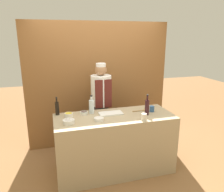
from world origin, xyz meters
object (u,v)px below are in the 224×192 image
object	(u,v)px
sauce_bowl_red	(84,113)
sauce_bowl_green	(99,119)
sauce_bowl_yellow	(69,115)
chef_center	(101,106)
cutting_board	(111,113)
cup_blue	(152,109)
sauce_bowl_brown	(69,121)
bottle_wine	(147,107)
bottle_soy	(57,108)
bottle_clear	(92,106)
wooden_spoon	(141,110)
cup_cream	(144,117)

from	to	relation	value
sauce_bowl_red	sauce_bowl_green	distance (m)	0.35
sauce_bowl_yellow	chef_center	world-z (taller)	chef_center
cutting_board	cup_blue	world-z (taller)	cup_blue
sauce_bowl_brown	bottle_wine	distance (m)	1.21
bottle_soy	cup_blue	size ratio (longest dim) A/B	3.06
cup_blue	bottle_clear	bearing A→B (deg)	168.40
sauce_bowl_red	cup_blue	size ratio (longest dim) A/B	1.23
bottle_wine	bottle_clear	xyz separation A→B (m)	(-0.82, 0.30, -0.01)
sauce_bowl_brown	bottle_wine	bearing A→B (deg)	1.21
cutting_board	wooden_spoon	world-z (taller)	wooden_spoon
cutting_board	cup_cream	distance (m)	0.55
sauce_bowl_green	sauce_bowl_red	bearing A→B (deg)	119.28
bottle_clear	cup_blue	bearing A→B (deg)	-11.60
sauce_bowl_red	bottle_wine	bearing A→B (deg)	-15.59
bottle_soy	sauce_bowl_yellow	bearing A→B (deg)	-39.89
sauce_bowl_green	sauce_bowl_yellow	size ratio (longest dim) A/B	1.10
sauce_bowl_green	cup_cream	bearing A→B (deg)	-14.31
sauce_bowl_green	bottle_clear	bearing A→B (deg)	96.77
sauce_bowl_yellow	sauce_bowl_brown	world-z (taller)	sauce_bowl_yellow
cup_cream	cutting_board	bearing A→B (deg)	136.34
bottle_clear	cup_cream	bearing A→B (deg)	-36.53
bottle_clear	sauce_bowl_green	bearing A→B (deg)	-83.23
sauce_bowl_red	cutting_board	world-z (taller)	sauce_bowl_red
bottle_soy	cup_cream	world-z (taller)	bottle_soy
sauce_bowl_brown	cutting_board	world-z (taller)	sauce_bowl_brown
sauce_bowl_red	bottle_soy	bearing A→B (deg)	164.23
sauce_bowl_red	sauce_bowl_brown	xyz separation A→B (m)	(-0.26, -0.29, 0.00)
bottle_wine	cup_cream	distance (m)	0.26
sauce_bowl_yellow	cup_cream	xyz separation A→B (m)	(1.05, -0.44, 0.02)
sauce_bowl_red	cup_blue	bearing A→B (deg)	-8.36
chef_center	bottle_soy	bearing A→B (deg)	-156.13
bottle_wine	chef_center	bearing A→B (deg)	127.60
sauce_bowl_green	cutting_board	distance (m)	0.32
sauce_bowl_green	chef_center	world-z (taller)	chef_center
sauce_bowl_brown	bottle_soy	bearing A→B (deg)	108.84
sauce_bowl_red	bottle_wine	xyz separation A→B (m)	(0.95, -0.26, 0.10)
sauce_bowl_red	cutting_board	size ratio (longest dim) A/B	0.31
sauce_bowl_red	cup_blue	distance (m)	1.10
sauce_bowl_yellow	wooden_spoon	world-z (taller)	sauce_bowl_yellow
sauce_bowl_yellow	cup_blue	distance (m)	1.33
bottle_wine	bottle_soy	world-z (taller)	bottle_wine
cutting_board	bottle_soy	world-z (taller)	bottle_soy
bottle_soy	wooden_spoon	xyz separation A→B (m)	(1.32, -0.20, -0.10)
bottle_wine	wooden_spoon	world-z (taller)	bottle_wine
sauce_bowl_red	sauce_bowl_brown	world-z (taller)	sauce_bowl_brown
cup_cream	wooden_spoon	distance (m)	0.40
bottle_clear	chef_center	size ratio (longest dim) A/B	0.18
sauce_bowl_brown	chef_center	xyz separation A→B (m)	(0.65, 0.75, -0.06)
sauce_bowl_brown	cup_blue	world-z (taller)	cup_blue
sauce_bowl_green	bottle_soy	xyz separation A→B (m)	(-0.57, 0.42, 0.09)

